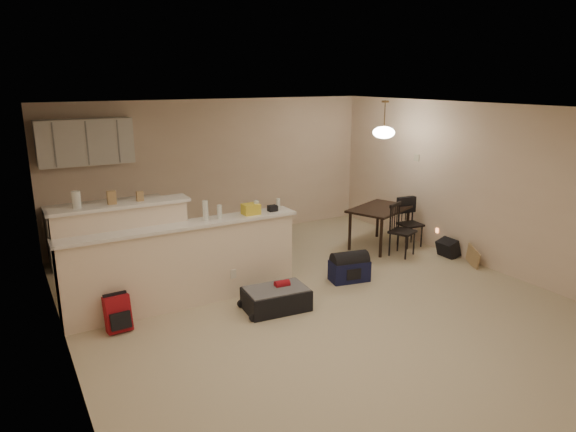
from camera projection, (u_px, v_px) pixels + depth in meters
room at (323, 212)px, 6.32m from camera, size 7.00×7.02×2.50m
breakfast_bar at (163, 262)px, 6.47m from camera, size 3.08×0.58×1.39m
upper_cabinets at (85, 142)px, 7.88m from camera, size 1.40×0.34×0.70m
kitchen_counter at (109, 232)px, 8.25m from camera, size 1.80×0.60×0.90m
thermostat at (417, 158)px, 8.99m from camera, size 0.02×0.12×0.12m
jar at (76, 200)px, 5.92m from camera, size 0.10×0.10×0.20m
cereal_box at (112, 198)px, 6.11m from camera, size 0.10×0.07×0.16m
small_box at (140, 196)px, 6.28m from camera, size 0.08×0.06×0.12m
bottle_a at (205, 211)px, 6.51m from camera, size 0.07×0.07×0.26m
bottle_b at (220, 212)px, 6.61m from camera, size 0.06×0.06×0.18m
bag_lump at (251, 209)px, 6.83m from camera, size 0.22×0.18×0.14m
pouch at (273, 208)px, 7.00m from camera, size 0.12×0.10×0.08m
extra_item_x at (278, 204)px, 7.03m from camera, size 0.05×0.05×0.17m
extra_item_y at (256, 207)px, 6.87m from camera, size 0.07×0.07×0.18m
dining_table at (380, 212)px, 8.83m from camera, size 1.31×1.10×0.70m
pendant_lamp at (384, 132)px, 8.47m from camera, size 0.36×0.36×0.62m
dining_chair_near at (403, 230)px, 8.42m from camera, size 0.49×0.48×0.87m
dining_chair_far at (410, 223)px, 8.91m from camera, size 0.40×0.38×0.83m
suitcase at (276, 299)px, 6.51m from camera, size 0.84×0.58×0.27m
red_backpack at (118, 313)px, 5.94m from camera, size 0.29×0.19×0.42m
navy_duffel at (349, 271)px, 7.43m from camera, size 0.60×0.40×0.30m
black_daypack at (448, 248)px, 8.44m from camera, size 0.23×0.32×0.28m
cardboard_sheet at (473, 257)px, 8.01m from camera, size 0.17×0.37×0.30m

